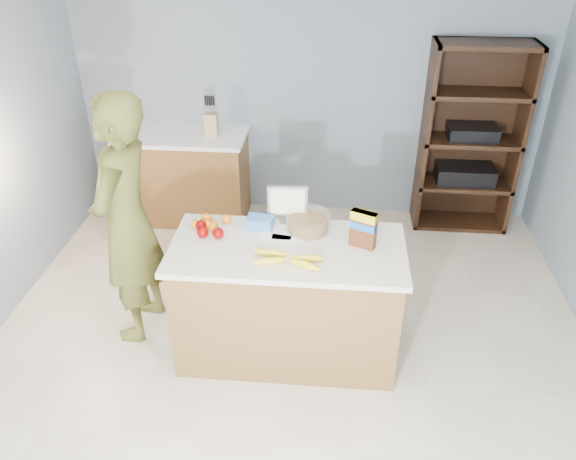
# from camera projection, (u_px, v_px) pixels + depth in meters

# --- Properties ---
(floor) EXTENTS (4.50, 5.00, 0.02)m
(floor) POSITION_uv_depth(u_px,v_px,m) (283.00, 379.00, 3.90)
(floor) COLOR beige
(floor) RESTS_ON ground
(walls) EXTENTS (4.52, 5.02, 2.51)m
(walls) POSITION_uv_depth(u_px,v_px,m) (282.00, 161.00, 3.05)
(walls) COLOR gray
(walls) RESTS_ON ground
(counter_peninsula) EXTENTS (1.56, 0.76, 0.90)m
(counter_peninsula) POSITION_uv_depth(u_px,v_px,m) (287.00, 305.00, 3.94)
(counter_peninsula) COLOR brown
(counter_peninsula) RESTS_ON ground
(back_cabinet) EXTENTS (1.24, 0.62, 0.90)m
(back_cabinet) POSITION_uv_depth(u_px,v_px,m) (186.00, 176.00, 5.63)
(back_cabinet) COLOR brown
(back_cabinet) RESTS_ON ground
(shelving_unit) EXTENTS (0.90, 0.40, 1.80)m
(shelving_unit) POSITION_uv_depth(u_px,v_px,m) (469.00, 142.00, 5.33)
(shelving_unit) COLOR black
(shelving_unit) RESTS_ON ground
(person) EXTENTS (0.50, 0.71, 1.86)m
(person) POSITION_uv_depth(u_px,v_px,m) (127.00, 222.00, 3.91)
(person) COLOR #535521
(person) RESTS_ON ground
(knife_block) EXTENTS (0.12, 0.10, 0.31)m
(knife_block) POSITION_uv_depth(u_px,v_px,m) (211.00, 124.00, 5.30)
(knife_block) COLOR tan
(knife_block) RESTS_ON back_cabinet
(envelopes) EXTENTS (0.32, 0.17, 0.00)m
(envelopes) POSITION_uv_depth(u_px,v_px,m) (281.00, 237.00, 3.79)
(envelopes) COLOR white
(envelopes) RESTS_ON counter_peninsula
(bananas) EXTENTS (0.46, 0.22, 0.05)m
(bananas) POSITION_uv_depth(u_px,v_px,m) (287.00, 259.00, 3.52)
(bananas) COLOR yellow
(bananas) RESTS_ON counter_peninsula
(apples) EXTENTS (0.21, 0.17, 0.08)m
(apples) POSITION_uv_depth(u_px,v_px,m) (207.00, 230.00, 3.79)
(apples) COLOR #840201
(apples) RESTS_ON counter_peninsula
(oranges) EXTENTS (0.27, 0.18, 0.07)m
(oranges) POSITION_uv_depth(u_px,v_px,m) (210.00, 222.00, 3.90)
(oranges) COLOR orange
(oranges) RESTS_ON counter_peninsula
(blue_carton) EXTENTS (0.19, 0.14, 0.08)m
(blue_carton) POSITION_uv_depth(u_px,v_px,m) (260.00, 223.00, 3.88)
(blue_carton) COLOR blue
(blue_carton) RESTS_ON counter_peninsula
(salad_bowl) EXTENTS (0.30, 0.30, 0.13)m
(salad_bowl) POSITION_uv_depth(u_px,v_px,m) (308.00, 223.00, 3.84)
(salad_bowl) COLOR #267219
(salad_bowl) RESTS_ON counter_peninsula
(tv) EXTENTS (0.28, 0.12, 0.28)m
(tv) POSITION_uv_depth(u_px,v_px,m) (288.00, 202.00, 3.89)
(tv) COLOR silver
(tv) RESTS_ON counter_peninsula
(cereal_box) EXTENTS (0.18, 0.13, 0.26)m
(cereal_box) POSITION_uv_depth(u_px,v_px,m) (363.00, 227.00, 3.62)
(cereal_box) COLOR #592B14
(cereal_box) RESTS_ON counter_peninsula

